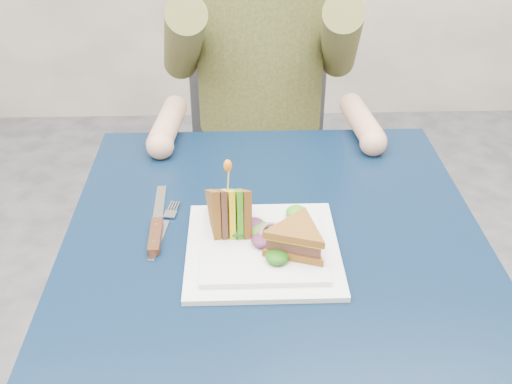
{
  "coord_description": "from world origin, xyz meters",
  "views": [
    {
      "loc": [
        -0.06,
        -0.89,
        1.37
      ],
      "look_at": [
        -0.03,
        -0.03,
        0.82
      ],
      "focal_mm": 42.0,
      "sensor_mm": 36.0,
      "label": 1
    }
  ],
  "objects_px": {
    "chair": "(259,131)",
    "sandwich_upright": "(229,211)",
    "sandwich_flat": "(297,239)",
    "table": "(273,258)",
    "diner": "(261,20)",
    "plate": "(263,247)",
    "fork": "(163,231)",
    "knife": "(156,230)"
  },
  "relations": [
    {
      "from": "chair",
      "to": "sandwich_flat",
      "type": "bearing_deg",
      "value": -87.9
    },
    {
      "from": "table",
      "to": "sandwich_flat",
      "type": "height_order",
      "value": "sandwich_flat"
    },
    {
      "from": "chair",
      "to": "sandwich_flat",
      "type": "xyz_separation_m",
      "value": [
        0.03,
        -0.85,
        0.23
      ]
    },
    {
      "from": "diner",
      "to": "table",
      "type": "bearing_deg",
      "value": -90.0
    },
    {
      "from": "chair",
      "to": "knife",
      "type": "bearing_deg",
      "value": -105.5
    },
    {
      "from": "fork",
      "to": "knife",
      "type": "relative_size",
      "value": 0.81
    },
    {
      "from": "table",
      "to": "plate",
      "type": "relative_size",
      "value": 2.88
    },
    {
      "from": "table",
      "to": "diner",
      "type": "bearing_deg",
      "value": 90.0
    },
    {
      "from": "table",
      "to": "sandwich_upright",
      "type": "relative_size",
      "value": 5.08
    },
    {
      "from": "plate",
      "to": "fork",
      "type": "distance_m",
      "value": 0.19
    },
    {
      "from": "sandwich_flat",
      "to": "fork",
      "type": "height_order",
      "value": "sandwich_flat"
    },
    {
      "from": "plate",
      "to": "chair",
      "type": "bearing_deg",
      "value": 88.35
    },
    {
      "from": "table",
      "to": "chair",
      "type": "bearing_deg",
      "value": 90.0
    },
    {
      "from": "diner",
      "to": "knife",
      "type": "bearing_deg",
      "value": -108.0
    },
    {
      "from": "sandwich_upright",
      "to": "fork",
      "type": "xyz_separation_m",
      "value": [
        -0.12,
        0.02,
        -0.05
      ]
    },
    {
      "from": "plate",
      "to": "knife",
      "type": "relative_size",
      "value": 1.17
    },
    {
      "from": "table",
      "to": "fork",
      "type": "xyz_separation_m",
      "value": [
        -0.2,
        -0.02,
        0.08
      ]
    },
    {
      "from": "diner",
      "to": "fork",
      "type": "xyz_separation_m",
      "value": [
        -0.2,
        -0.65,
        -0.18
      ]
    },
    {
      "from": "sandwich_upright",
      "to": "sandwich_flat",
      "type": "bearing_deg",
      "value": -32.07
    },
    {
      "from": "chair",
      "to": "fork",
      "type": "distance_m",
      "value": 0.81
    },
    {
      "from": "table",
      "to": "sandwich_flat",
      "type": "distance_m",
      "value": 0.17
    },
    {
      "from": "diner",
      "to": "sandwich_flat",
      "type": "height_order",
      "value": "diner"
    },
    {
      "from": "plate",
      "to": "fork",
      "type": "xyz_separation_m",
      "value": [
        -0.18,
        0.06,
        -0.01
      ]
    },
    {
      "from": "diner",
      "to": "plate",
      "type": "height_order",
      "value": "diner"
    },
    {
      "from": "plate",
      "to": "sandwich_flat",
      "type": "relative_size",
      "value": 1.74
    },
    {
      "from": "fork",
      "to": "knife",
      "type": "height_order",
      "value": "knife"
    },
    {
      "from": "table",
      "to": "plate",
      "type": "bearing_deg",
      "value": -106.58
    },
    {
      "from": "diner",
      "to": "sandwich_upright",
      "type": "distance_m",
      "value": 0.69
    },
    {
      "from": "fork",
      "to": "knife",
      "type": "distance_m",
      "value": 0.01
    },
    {
      "from": "chair",
      "to": "diner",
      "type": "relative_size",
      "value": 1.25
    },
    {
      "from": "knife",
      "to": "diner",
      "type": "bearing_deg",
      "value": 72.0
    },
    {
      "from": "diner",
      "to": "plate",
      "type": "xyz_separation_m",
      "value": [
        -0.02,
        -0.71,
        -0.18
      ]
    },
    {
      "from": "table",
      "to": "fork",
      "type": "bearing_deg",
      "value": -175.05
    },
    {
      "from": "table",
      "to": "plate",
      "type": "distance_m",
      "value": 0.12
    },
    {
      "from": "table",
      "to": "fork",
      "type": "relative_size",
      "value": 4.19
    },
    {
      "from": "sandwich_upright",
      "to": "plate",
      "type": "bearing_deg",
      "value": -38.43
    },
    {
      "from": "chair",
      "to": "sandwich_upright",
      "type": "relative_size",
      "value": 6.3
    },
    {
      "from": "chair",
      "to": "plate",
      "type": "distance_m",
      "value": 0.85
    },
    {
      "from": "sandwich_flat",
      "to": "table",
      "type": "bearing_deg",
      "value": 106.61
    },
    {
      "from": "plate",
      "to": "diner",
      "type": "bearing_deg",
      "value": 88.1
    },
    {
      "from": "chair",
      "to": "sandwich_upright",
      "type": "height_order",
      "value": "chair"
    },
    {
      "from": "chair",
      "to": "sandwich_flat",
      "type": "height_order",
      "value": "chair"
    }
  ]
}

